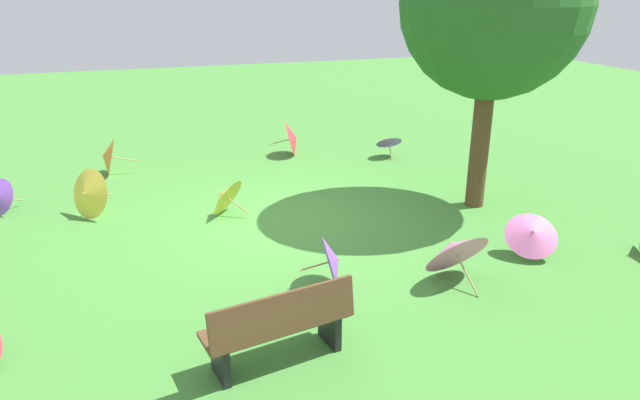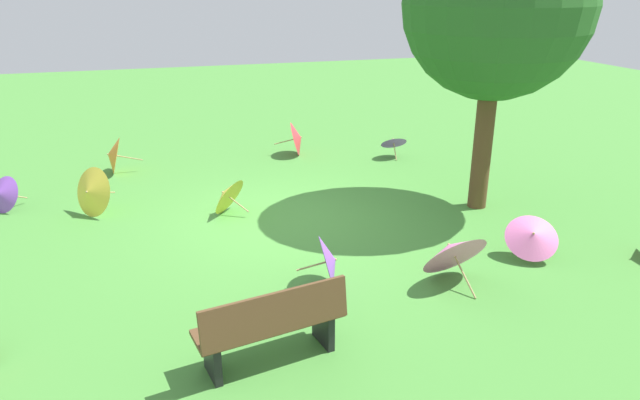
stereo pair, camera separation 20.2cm
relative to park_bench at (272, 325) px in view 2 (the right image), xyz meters
name	(u,v)px [view 2 (the right image)]	position (x,y,z in m)	size (l,w,h in m)	color
ground	(289,221)	(-1.12, -3.74, -0.47)	(40.00, 40.00, 0.00)	#478C38
park_bench	(272,325)	(0.00, 0.00, 0.00)	(1.66, 0.76, 0.90)	brown
shade_tree	(497,5)	(-4.55, -3.39, 3.00)	(3.08, 3.08, 5.02)	brown
parasol_yellow_0	(90,192)	(2.10, -4.97, -0.03)	(0.87, 0.92, 0.87)	tan
parasol_pink_0	(533,236)	(-4.13, -1.27, -0.08)	(0.98, 0.95, 0.68)	tan
parasol_purple_0	(393,141)	(-4.36, -6.71, -0.08)	(0.65, 0.60, 0.60)	tan
parasol_purple_2	(331,261)	(-1.10, -1.40, -0.10)	(0.66, 0.77, 0.74)	tan
parasol_pink_1	(452,251)	(-2.70, -1.06, -0.01)	(1.01, 0.98, 0.87)	tan
parasol_orange_0	(112,155)	(1.81, -7.34, -0.06)	(0.80, 0.81, 0.82)	tan
parasol_red_2	(298,138)	(-2.31, -7.55, -0.06)	(0.82, 0.86, 0.81)	tan
parasol_yellow_3	(226,195)	(-0.15, -4.37, -0.11)	(0.85, 0.87, 0.71)	tan
parasol_purple_4	(1,194)	(3.62, -5.62, -0.13)	(0.78, 0.77, 0.67)	tan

